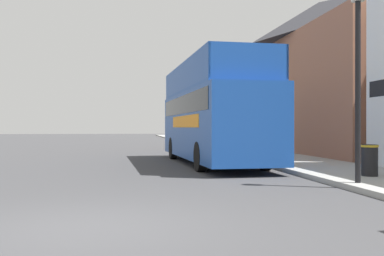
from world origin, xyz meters
The scene contains 9 objects.
ground_plane centered at (0.00, 21.00, 0.00)m, with size 144.00×144.00×0.00m, color #3D3D3F.
sidewalk centered at (7.41, 18.00, 0.07)m, with size 3.39×108.00×0.14m.
brick_terrace_rear centered at (12.11, 18.97, 4.51)m, with size 6.00×19.44×9.02m.
tour_bus centered at (4.02, 11.05, 1.83)m, with size 2.97×10.19×4.01m.
parked_car_ahead_of_bus centered at (4.60, 19.35, 0.74)m, with size 1.83×4.32×1.59m.
lamp_post_nearest centered at (6.11, 3.38, 3.59)m, with size 0.35×0.35×5.04m.
lamp_post_second centered at (6.22, 13.10, 3.31)m, with size 0.35×0.35×4.58m.
lamp_post_third centered at (6.41, 22.81, 3.67)m, with size 0.35×0.35×5.18m.
litter_bin centered at (7.20, 4.74, 0.60)m, with size 0.48×0.48×0.86m.
Camera 1 is at (0.59, -6.71, 1.48)m, focal length 42.00 mm.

